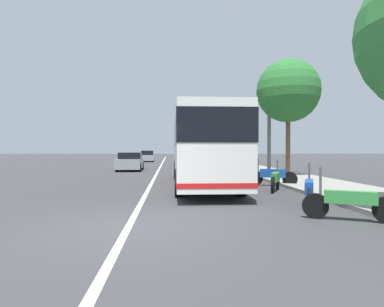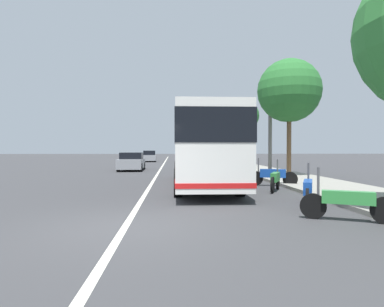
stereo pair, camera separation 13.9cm
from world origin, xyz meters
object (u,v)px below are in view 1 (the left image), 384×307
object	(u,v)px
car_side_street	(130,162)
motorcycle_far_end	(349,202)
coach_bus	(201,145)
utility_pole	(269,121)
motorcycle_by_tree	(309,189)
motorcycle_nearest_curb	(276,179)
roadside_tree_mid_block	(288,91)
roadside_tree_far_block	(242,117)
motorcycle_angled	(272,175)
car_far_distant	(147,156)

from	to	relation	value
car_side_street	motorcycle_far_end	bearing A→B (deg)	20.46
coach_bus	motorcycle_far_end	world-z (taller)	coach_bus
coach_bus	utility_pole	distance (m)	7.47
motorcycle_far_end	motorcycle_by_tree	world-z (taller)	motorcycle_far_end
utility_pole	motorcycle_nearest_curb	bearing A→B (deg)	164.61
roadside_tree_mid_block	roadside_tree_far_block	distance (m)	9.35
motorcycle_by_tree	roadside_tree_mid_block	bearing A→B (deg)	7.30
motorcycle_by_tree	motorcycle_angled	bearing A→B (deg)	18.53
motorcycle_nearest_curb	utility_pole	world-z (taller)	utility_pole
roadside_tree_far_block	motorcycle_by_tree	bearing A→B (deg)	173.27
motorcycle_far_end	motorcycle_by_tree	xyz separation A→B (m)	(2.20, 0.01, 0.02)
coach_bus	roadside_tree_mid_block	world-z (taller)	roadside_tree_mid_block
motorcycle_nearest_curb	utility_pole	xyz separation A→B (m)	(7.49, -2.06, 3.01)
motorcycle_by_tree	motorcycle_angled	size ratio (longest dim) A/B	1.03
coach_bus	motorcycle_nearest_curb	world-z (taller)	coach_bus
motorcycle_by_tree	coach_bus	bearing A→B (deg)	51.11
roadside_tree_far_block	utility_pole	xyz separation A→B (m)	(-8.01, 0.09, -1.11)
motorcycle_nearest_curb	car_far_distant	bearing A→B (deg)	38.98
motorcycle_nearest_curb	utility_pole	distance (m)	8.33
motorcycle_by_tree	roadside_tree_far_block	bearing A→B (deg)	17.47
motorcycle_nearest_curb	car_side_street	xyz separation A→B (m)	(13.28, 7.45, 0.20)
motorcycle_far_end	motorcycle_by_tree	bearing A→B (deg)	-64.69
motorcycle_angled	car_side_street	xyz separation A→B (m)	(11.56, 7.88, 0.18)
coach_bus	motorcycle_angled	bearing A→B (deg)	-95.53
car_side_street	utility_pole	distance (m)	11.49
motorcycle_by_tree	roadside_tree_far_block	world-z (taller)	roadside_tree_far_block
motorcycle_nearest_curb	car_side_street	distance (m)	15.23
motorcycle_nearest_curb	roadside_tree_mid_block	distance (m)	8.27
coach_bus	motorcycle_by_tree	distance (m)	6.25
roadside_tree_mid_block	motorcycle_angled	bearing A→B (deg)	151.75
motorcycle_by_tree	utility_pole	world-z (taller)	utility_pole
motorcycle_by_tree	utility_pole	size ratio (longest dim) A/B	0.31
motorcycle_nearest_curb	roadside_tree_far_block	xyz separation A→B (m)	(15.49, -2.15, 4.12)
motorcycle_far_end	motorcycle_by_tree	size ratio (longest dim) A/B	0.91
roadside_tree_mid_block	roadside_tree_far_block	xyz separation A→B (m)	(9.31, 0.67, -0.60)
motorcycle_angled	roadside_tree_far_block	size ratio (longest dim) A/B	0.35
motorcycle_nearest_curb	roadside_tree_far_block	bearing A→B (deg)	17.92
car_far_distant	car_side_street	bearing A→B (deg)	-4.10
coach_bus	motorcycle_angled	world-z (taller)	coach_bus
coach_bus	car_side_street	world-z (taller)	coach_bus
roadside_tree_mid_block	coach_bus	bearing A→B (deg)	126.02
coach_bus	roadside_tree_mid_block	xyz separation A→B (m)	(4.11, -5.65, 3.29)
coach_bus	car_side_street	bearing A→B (deg)	22.91
roadside_tree_far_block	utility_pole	size ratio (longest dim) A/B	0.86
motorcycle_nearest_curb	car_far_distant	distance (m)	32.31
car_side_street	car_far_distant	size ratio (longest dim) A/B	0.97
motorcycle_far_end	utility_pole	xyz separation A→B (m)	(13.04, -2.13, 3.02)
car_far_distant	roadside_tree_mid_block	xyz separation A→B (m)	(-25.28, -10.18, 4.48)
car_side_street	roadside_tree_far_block	world-z (taller)	roadside_tree_far_block
coach_bus	car_far_distant	xyz separation A→B (m)	(29.39, 4.53, -1.20)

